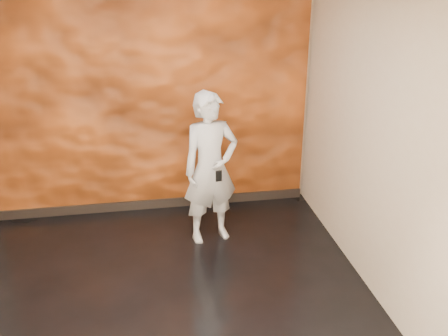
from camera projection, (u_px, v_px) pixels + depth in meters
room at (158, 164)px, 4.24m from camera, size 4.02×4.02×2.81m
feature_wall at (150, 105)px, 6.03m from camera, size 3.90×0.06×2.75m
baseboard at (156, 204)px, 6.51m from camera, size 3.90×0.04×0.12m
man at (211, 168)px, 5.51m from camera, size 0.71×0.55×1.74m
phone at (219, 176)px, 5.27m from camera, size 0.07×0.02×0.12m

